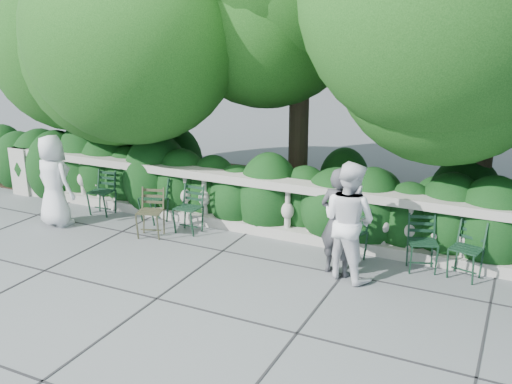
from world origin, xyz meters
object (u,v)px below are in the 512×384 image
at_px(chair_f, 459,281).
at_px(person_casual_man, 349,221).
at_px(chair_a, 148,223).
at_px(person_businessman, 54,181).
at_px(chair_c, 184,235).
at_px(chair_e, 343,262).
at_px(chair_weathered, 149,240).
at_px(chair_d, 422,274).
at_px(chair_b, 99,216).
at_px(person_woman_grey, 339,222).

height_order(chair_f, person_casual_man, person_casual_man).
bearing_deg(chair_a, person_businessman, -134.88).
distance_m(person_businessman, person_casual_man, 5.33).
relative_size(chair_c, person_casual_man, 0.49).
height_order(chair_c, person_businessman, person_businessman).
xyz_separation_m(chair_e, person_casual_man, (0.19, -0.47, 0.85)).
height_order(chair_a, chair_c, same).
xyz_separation_m(person_businessman, person_casual_man, (5.33, 0.17, 0.03)).
bearing_deg(person_businessman, chair_e, -163.91).
relative_size(chair_c, chair_f, 1.00).
xyz_separation_m(chair_f, chair_weathered, (-4.91, -0.61, 0.00)).
bearing_deg(chair_d, chair_f, -19.59).
relative_size(chair_weathered, person_casual_man, 0.49).
bearing_deg(chair_a, chair_e, 16.09).
bearing_deg(chair_c, chair_weathered, -133.86).
relative_size(chair_b, chair_f, 1.00).
xyz_separation_m(chair_f, person_casual_man, (-1.49, -0.54, 0.85)).
relative_size(chair_weathered, person_businessman, 0.51).
bearing_deg(person_woman_grey, person_businessman, 13.39).
bearing_deg(person_casual_man, chair_d, -131.62).
height_order(chair_e, person_woman_grey, person_woman_grey).
relative_size(chair_c, chair_weathered, 1.00).
height_order(chair_f, person_businessman, person_businessman).
bearing_deg(chair_f, chair_c, -163.75).
bearing_deg(chair_weathered, chair_b, 142.84).
height_order(chair_e, chair_f, same).
distance_m(chair_a, chair_d, 4.87).
relative_size(chair_e, person_woman_grey, 0.53).
bearing_deg(person_casual_man, chair_b, 13.99).
relative_size(chair_a, chair_f, 1.00).
height_order(chair_d, person_businessman, person_businessman).
height_order(chair_c, chair_e, same).
xyz_separation_m(chair_a, chair_d, (4.87, -0.03, 0.00)).
bearing_deg(chair_a, chair_weathered, -35.63).
distance_m(chair_c, chair_f, 4.49).
relative_size(chair_a, chair_d, 1.00).
bearing_deg(chair_c, chair_d, 2.73).
bearing_deg(chair_c, chair_f, 2.46).
bearing_deg(chair_b, chair_c, -7.88).
height_order(chair_b, chair_d, same).
relative_size(chair_b, chair_e, 1.00).
height_order(chair_b, person_casual_man, person_casual_man).
distance_m(chair_a, chair_f, 5.39).
bearing_deg(chair_f, chair_e, -163.68).
bearing_deg(chair_b, chair_a, 0.22).
height_order(chair_a, chair_b, same).
xyz_separation_m(chair_e, person_woman_grey, (0.04, -0.43, 0.79)).
xyz_separation_m(chair_d, person_casual_man, (-0.98, -0.54, 0.85)).
xyz_separation_m(chair_weathered, person_casual_man, (3.42, 0.07, 0.85)).
height_order(chair_weathered, person_casual_man, person_casual_man).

